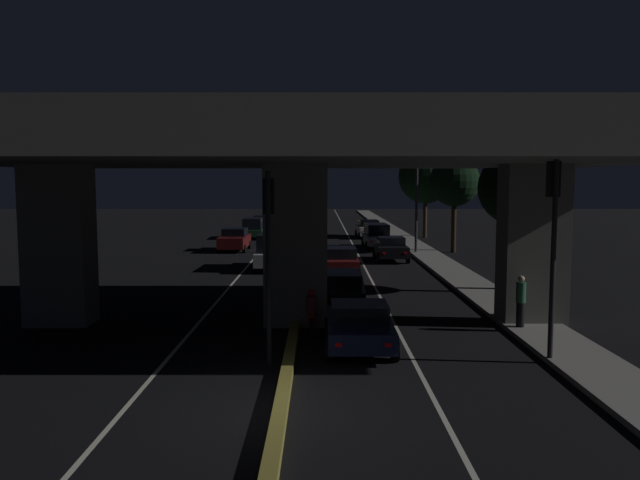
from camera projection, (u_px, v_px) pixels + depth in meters
ground_plane at (282, 411)px, 13.37m from camera, size 200.00×200.00×0.00m
lane_line_left_inner at (266, 245)px, 48.22m from camera, size 0.12×126.00×0.00m
lane_line_right_inner at (354, 245)px, 48.21m from camera, size 0.12×126.00×0.00m
median_divider at (310, 244)px, 48.20m from camera, size 0.30×126.00×0.26m
sidewalk_right at (429, 255)px, 41.23m from camera, size 2.02×126.00×0.15m
elevated_overpass at (296, 152)px, 21.08m from camera, size 23.68×13.45×7.85m
traffic_light_left_of_median at (269, 233)px, 16.67m from camera, size 0.30×0.49×5.20m
traffic_light_right_of_median at (554, 222)px, 16.63m from camera, size 0.30×0.49×5.65m
street_lamp at (411, 191)px, 42.00m from camera, size 2.79×0.32×7.11m
car_dark_blue_lead at (360, 325)px, 18.30m from camera, size 2.04×4.02×1.38m
car_black_second at (340, 289)px, 23.97m from camera, size 2.20×4.81×1.49m
car_dark_red_third at (342, 262)px, 31.92m from camera, size 1.88×3.99×1.58m
car_black_fourth at (392, 249)px, 38.77m from camera, size 2.00×4.02×1.49m
car_silver_fifth at (377, 235)px, 46.47m from camera, size 2.07×4.56×1.78m
car_white_sixth at (369, 229)px, 54.84m from camera, size 2.16×4.30×1.57m
car_white_lead_oncoming at (275, 250)px, 35.14m from camera, size 2.08×4.84×2.02m
car_dark_red_second_oncoming at (235, 239)px, 44.47m from camera, size 2.06×4.18×1.60m
car_dark_green_third_oncoming at (254, 228)px, 54.23m from camera, size 2.05×4.87×1.79m
car_grey_fourth_oncoming at (263, 222)px, 63.16m from camera, size 1.97×4.71×1.52m
motorcycle_red_filtering_near at (312, 314)px, 20.22m from camera, size 0.32×1.99×1.44m
pedestrian_on_sidewalk at (522, 301)px, 20.40m from camera, size 0.31×0.31×1.70m
roadside_tree_kerbside_near at (516, 189)px, 27.32m from camera, size 3.25×3.25×6.27m
roadside_tree_kerbside_mid at (455, 182)px, 42.99m from camera, size 3.46×3.46×6.67m
roadside_tree_kerbside_far at (426, 177)px, 54.63m from camera, size 4.78×4.78×7.77m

